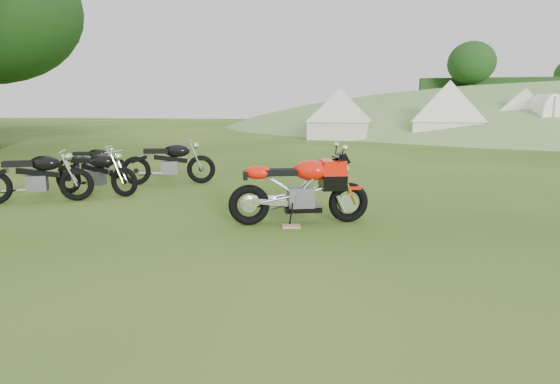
% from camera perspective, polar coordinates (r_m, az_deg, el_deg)
% --- Properties ---
extents(ground, '(120.00, 120.00, 0.00)m').
position_cam_1_polar(ground, '(6.22, -0.03, -5.87)').
color(ground, '#244D10').
rests_on(ground, ground).
extents(sport_motorcycle, '(2.08, 1.07, 1.21)m').
position_cam_1_polar(sport_motorcycle, '(6.98, 2.39, 0.99)').
color(sport_motorcycle, red).
rests_on(sport_motorcycle, ground).
extents(plywood_board, '(0.30, 0.26, 0.02)m').
position_cam_1_polar(plywood_board, '(6.88, 1.38, -4.19)').
color(plywood_board, tan).
rests_on(plywood_board, ground).
extents(vintage_moto_a, '(1.94, 1.20, 1.01)m').
position_cam_1_polar(vintage_moto_a, '(9.60, -27.68, 1.79)').
color(vintage_moto_a, black).
rests_on(vintage_moto_a, ground).
extents(vintage_moto_b, '(1.85, 0.61, 0.96)m').
position_cam_1_polar(vintage_moto_b, '(9.96, -21.61, 2.36)').
color(vintage_moto_b, black).
rests_on(vintage_moto_b, ground).
extents(vintage_moto_c, '(2.05, 1.12, 1.06)m').
position_cam_1_polar(vintage_moto_c, '(10.85, -13.43, 3.68)').
color(vintage_moto_c, black).
rests_on(vintage_moto_c, ground).
extents(vintage_moto_d, '(1.66, 0.66, 0.85)m').
position_cam_1_polar(vintage_moto_d, '(12.30, -21.93, 3.49)').
color(vintage_moto_d, black).
rests_on(vintage_moto_d, ground).
extents(tent_left, '(3.31, 3.31, 2.68)m').
position_cam_1_polar(tent_left, '(26.02, 7.35, 9.41)').
color(tent_left, beige).
rests_on(tent_left, ground).
extents(tent_mid, '(3.76, 3.76, 2.88)m').
position_cam_1_polar(tent_mid, '(25.72, 19.84, 9.10)').
color(tent_mid, silver).
rests_on(tent_mid, ground).
extents(tent_right, '(3.95, 3.95, 2.66)m').
position_cam_1_polar(tent_right, '(27.43, 27.56, 8.36)').
color(tent_right, silver).
rests_on(tent_right, ground).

